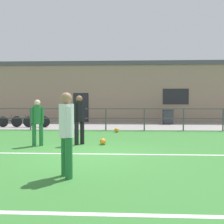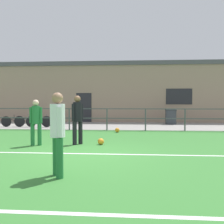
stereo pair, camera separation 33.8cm
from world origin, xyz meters
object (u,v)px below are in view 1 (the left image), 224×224
at_px(player_goalkeeper, 79,117).
at_px(player_winger, 67,129).
at_px(trash_bin_0, 168,117).
at_px(soccer_ball_spare, 103,142).
at_px(soccer_ball_match, 117,130).
at_px(bicycle_parked_1, 16,122).
at_px(bicycle_parked_0, 30,121).
at_px(player_striker, 37,120).

bearing_deg(player_goalkeeper, player_winger, 46.57).
xyz_separation_m(player_winger, trash_bin_0, (4.00, 11.89, -0.47)).
height_order(player_winger, soccer_ball_spare, player_winger).
bearing_deg(player_winger, player_goalkeeper, -24.91).
height_order(soccer_ball_match, bicycle_parked_1, bicycle_parked_1).
bearing_deg(soccer_ball_match, player_goalkeeper, -108.36).
height_order(player_winger, bicycle_parked_1, player_winger).
bearing_deg(player_winger, soccer_ball_spare, -37.10).
xyz_separation_m(player_goalkeeper, soccer_ball_match, (1.20, 3.61, -0.87)).
xyz_separation_m(bicycle_parked_0, trash_bin_0, (8.26, 2.40, 0.15)).
distance_m(player_striker, soccer_ball_spare, 2.37).
relative_size(soccer_ball_spare, bicycle_parked_0, 0.10).
bearing_deg(soccer_ball_spare, player_goalkeeper, -179.01).
height_order(player_winger, soccer_ball_match, player_winger).
bearing_deg(soccer_ball_match, bicycle_parked_1, 161.23).
bearing_deg(player_goalkeeper, bicycle_parked_1, -99.69).
xyz_separation_m(player_striker, soccer_ball_spare, (2.22, 0.33, -0.79)).
height_order(player_striker, bicycle_parked_1, player_striker).
relative_size(soccer_ball_spare, trash_bin_0, 0.23).
distance_m(player_winger, bicycle_parked_0, 10.42).
bearing_deg(player_goalkeeper, bicycle_parked_0, -105.32).
xyz_separation_m(soccer_ball_match, bicycle_parked_1, (-5.91, 2.01, 0.23)).
bearing_deg(soccer_ball_spare, trash_bin_0, 65.83).
height_order(player_goalkeeper, player_striker, player_goalkeeper).
bearing_deg(bicycle_parked_1, bicycle_parked_0, 0.00).
bearing_deg(bicycle_parked_1, soccer_ball_spare, -45.32).
distance_m(player_striker, trash_bin_0, 10.17).
bearing_deg(player_goalkeeper, player_striker, -37.00).
bearing_deg(trash_bin_0, player_winger, -108.59).
distance_m(player_goalkeeper, player_striker, 1.43).
height_order(player_goalkeeper, soccer_ball_spare, player_goalkeeper).
height_order(player_winger, bicycle_parked_0, player_winger).
height_order(player_goalkeeper, soccer_ball_match, player_goalkeeper).
bearing_deg(trash_bin_0, player_goalkeeper, -118.86).
distance_m(soccer_ball_spare, bicycle_parked_1, 7.88).
xyz_separation_m(soccer_ball_spare, bicycle_parked_0, (-4.67, 5.60, 0.24)).
xyz_separation_m(player_striker, player_winger, (1.81, -3.55, 0.07)).
bearing_deg(bicycle_parked_0, player_striker, -67.52).
relative_size(player_striker, soccer_ball_match, 7.10).
bearing_deg(soccer_ball_spare, soccer_ball_match, 84.12).
distance_m(player_winger, bicycle_parked_1, 10.80).
bearing_deg(player_goalkeeper, trash_bin_0, -168.56).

